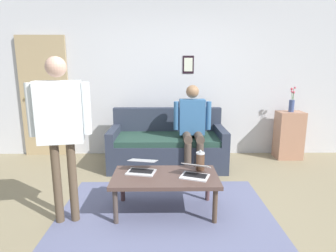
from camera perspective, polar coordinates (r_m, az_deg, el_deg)
name	(u,v)px	position (r m, az deg, el deg)	size (l,w,h in m)	color
ground_plane	(171,214)	(3.18, 0.65, -17.26)	(7.68, 7.68, 0.00)	gray
area_rug	(165,215)	(3.15, -0.54, -17.50)	(2.27, 1.77, 0.01)	slate
back_wall	(169,78)	(4.98, 0.10, 9.68)	(7.04, 0.11, 2.70)	silver
interior_door	(45,97)	(5.32, -23.51, 5.33)	(0.82, 0.09, 2.05)	tan
couch	(167,147)	(4.47, -0.12, -4.16)	(1.76, 0.85, 0.88)	#2C3242
coffee_table	(165,179)	(3.08, -0.56, -10.67)	(1.12, 0.62, 0.41)	#4F3A34
laptop_left	(142,168)	(3.16, -5.29, -8.39)	(0.35, 0.34, 0.13)	silver
laptop_center	(195,172)	(3.04, 5.52, -9.29)	(0.36, 0.35, 0.15)	silver
french_press	(200,161)	(3.20, 6.49, -7.01)	(0.12, 0.10, 0.23)	#4C3323
side_shelf	(289,135)	(5.23, 23.13, -1.69)	(0.42, 0.32, 0.80)	#AB785E
flower_vase	(292,103)	(5.14, 23.62, 4.17)	(0.09, 0.09, 0.42)	#3D4E81
person_standing	(60,120)	(2.88, -20.89, 1.13)	(0.58, 0.26, 1.64)	brown
person_seated	(192,123)	(4.17, 4.94, 0.55)	(0.55, 0.51, 1.28)	#4C3E35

